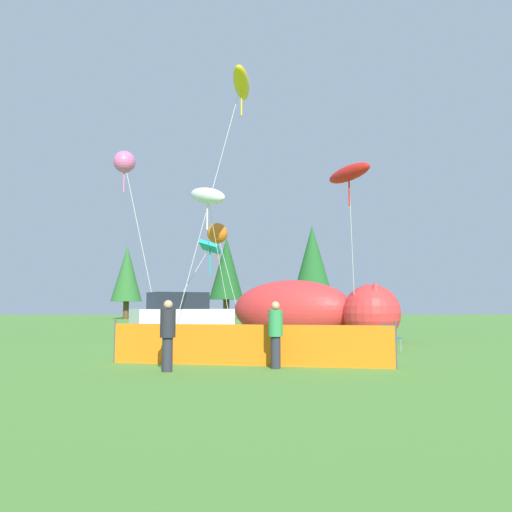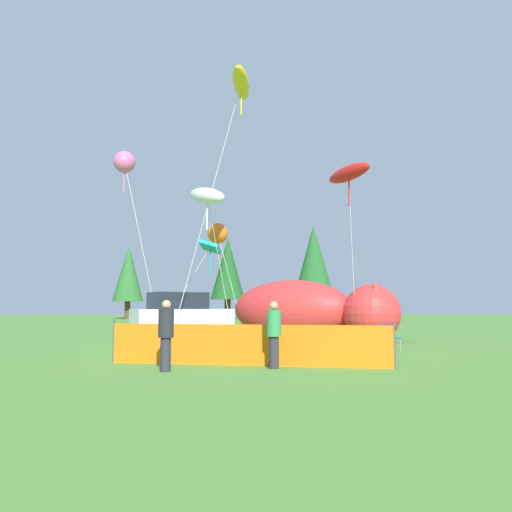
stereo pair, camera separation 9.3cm
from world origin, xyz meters
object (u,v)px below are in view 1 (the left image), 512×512
kite_red_lizard (349,174)px  spectator_in_black_shirt (276,332)px  spectator_in_green_shirt (168,332)px  kite_white_ghost (208,196)px  inflatable_cat (308,312)px  kite_orange_flower (217,234)px  folding_chair (389,336)px  kite_pink_octopus (125,162)px  kite_yellow_hero (241,84)px  parked_car (181,318)px  kite_teal_diamond (209,248)px

kite_red_lizard → spectator_in_black_shirt: bearing=-117.8°
spectator_in_green_shirt → kite_white_ghost: 8.40m
inflatable_cat → kite_orange_flower: 6.74m
inflatable_cat → spectator_in_black_shirt: 9.95m
inflatable_cat → kite_red_lizard: kite_red_lizard is taller
folding_chair → kite_red_lizard: kite_red_lizard is taller
inflatable_cat → kite_red_lizard: (1.20, -2.83, 5.44)m
spectator_in_green_shirt → kite_white_ghost: size_ratio=0.26×
kite_red_lizard → kite_pink_octopus: bearing=169.7°
inflatable_cat → spectator_in_black_shirt: bearing=-72.1°
folding_chair → kite_pink_octopus: kite_pink_octopus is taller
kite_red_lizard → kite_yellow_hero: size_ratio=0.67×
parked_car → spectator_in_black_shirt: size_ratio=2.62×
kite_white_ghost → kite_orange_flower: (0.26, 6.78, -0.45)m
kite_orange_flower → kite_teal_diamond: (-0.32, -2.35, -1.03)m
kite_red_lizard → kite_pink_octopus: (-9.05, 1.64, 0.78)m
spectator_in_green_shirt → kite_yellow_hero: bearing=75.1°
spectator_in_black_shirt → kite_teal_diamond: 11.60m
kite_yellow_hero → spectator_in_black_shirt: bearing=-84.4°
spectator_in_green_shirt → kite_red_lizard: kite_red_lizard is taller
spectator_in_green_shirt → kite_white_ghost: (0.61, 6.92, 4.72)m
parked_car → folding_chair: (7.09, -4.13, -0.45)m
kite_white_ghost → kite_teal_diamond: size_ratio=1.36×
parked_car → spectator_in_green_shirt: parked_car is taller
inflatable_cat → spectator_in_green_shirt: inflatable_cat is taller
folding_chair → kite_yellow_hero: 11.05m
kite_pink_octopus → kite_orange_flower: bearing=52.0°
kite_orange_flower → parked_car: bearing=-104.2°
folding_chair → spectator_in_green_shirt: bearing=176.3°
folding_chair → inflatable_cat: size_ratio=0.12×
spectator_in_green_shirt → kite_orange_flower: (0.87, 13.71, 4.27)m
kite_white_ghost → kite_teal_diamond: kite_white_ghost is taller
kite_white_ghost → kite_pink_octopus: kite_pink_octopus is taller
parked_car → kite_pink_octopus: size_ratio=0.53×
kite_pink_octopus → kite_white_ghost: bearing=-28.7°
spectator_in_green_shirt → kite_orange_flower: kite_orange_flower is taller
kite_teal_diamond → kite_yellow_hero: (1.33, -4.29, 6.00)m
folding_chair → spectator_in_black_shirt: bearing=-173.0°
parked_car → spectator_in_black_shirt: parked_car is taller
folding_chair → kite_white_ghost: 8.29m
folding_chair → kite_orange_flower: 11.93m
inflatable_cat → spectator_in_green_shirt: bearing=-84.3°
spectator_in_black_shirt → kite_yellow_hero: (-0.65, 6.67, 9.25)m
kite_white_ghost → kite_pink_octopus: bearing=151.3°
kite_red_lizard → kite_orange_flower: (-5.26, 6.49, -1.49)m
parked_car → kite_red_lizard: bearing=-34.4°
kite_pink_octopus → kite_yellow_hero: bearing=-20.5°
spectator_in_black_shirt → kite_orange_flower: size_ratio=0.28×
spectator_in_black_shirt → kite_white_ghost: kite_white_ghost is taller
inflatable_cat → kite_yellow_hero: bearing=-103.8°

